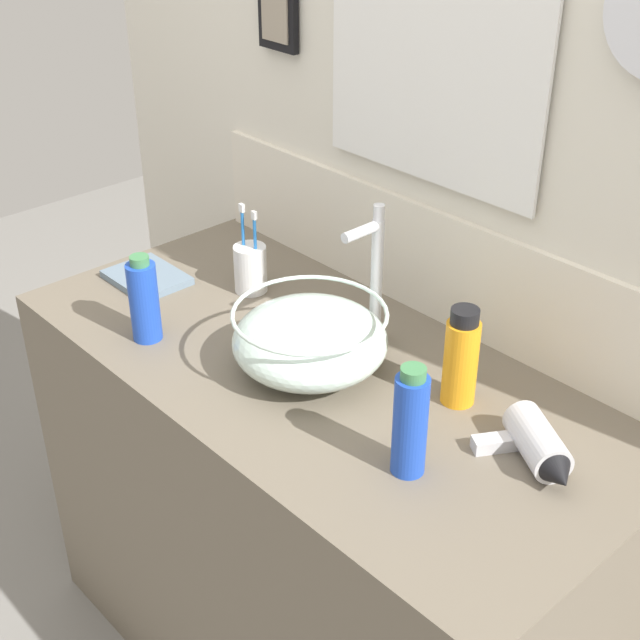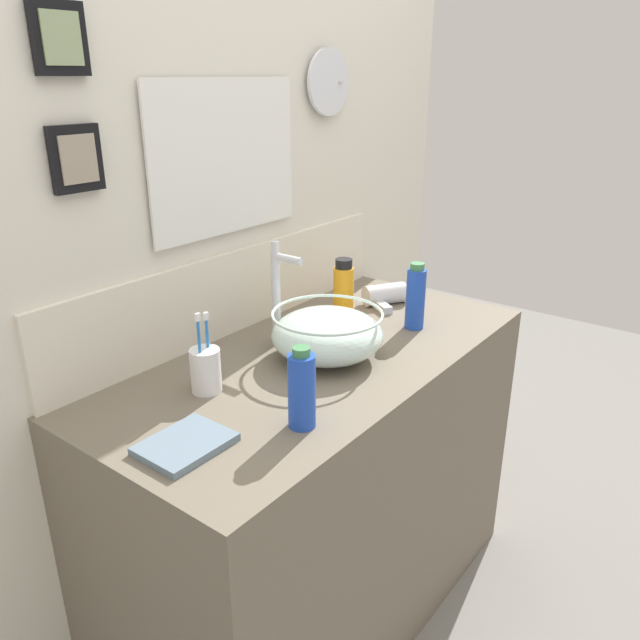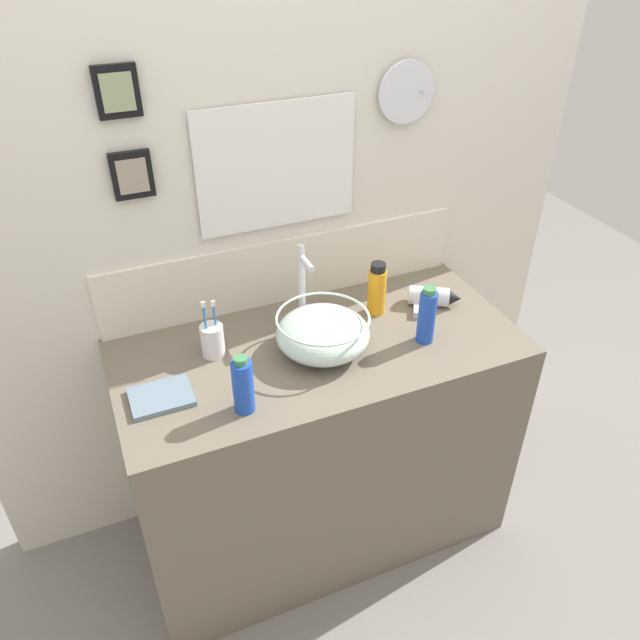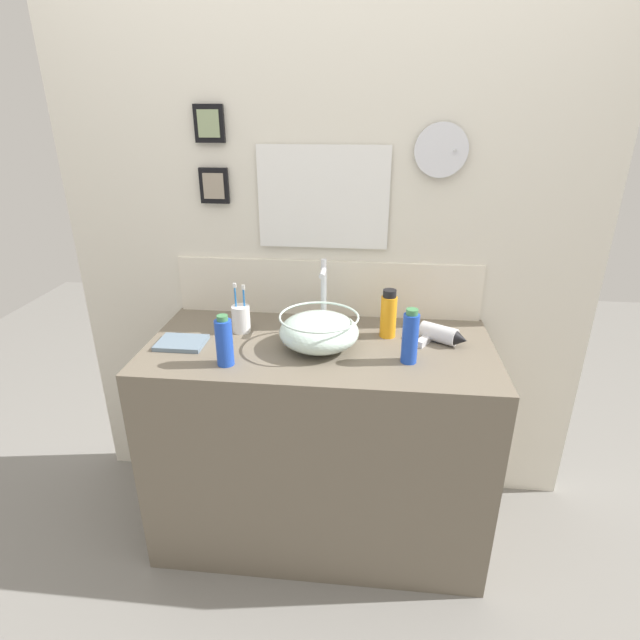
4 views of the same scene
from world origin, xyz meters
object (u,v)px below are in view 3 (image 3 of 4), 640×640
(faucet, at_px, (304,281))
(lotion_bottle, at_px, (427,316))
(glass_bowl_sink, at_px, (324,333))
(soap_dispenser, at_px, (243,386))
(hand_towel, at_px, (161,397))
(hair_drier, at_px, (432,298))
(toothbrush_cup, at_px, (212,340))
(shampoo_bottle, at_px, (377,289))

(faucet, xyz_separation_m, lotion_bottle, (0.32, -0.24, -0.07))
(glass_bowl_sink, distance_m, lotion_bottle, 0.33)
(soap_dispenser, xyz_separation_m, hand_towel, (-0.21, 0.13, -0.08))
(hair_drier, relative_size, soap_dispenser, 1.10)
(toothbrush_cup, xyz_separation_m, shampoo_bottle, (0.57, 0.01, 0.04))
(glass_bowl_sink, distance_m, shampoo_bottle, 0.28)
(faucet, bearing_deg, hair_drier, -9.72)
(toothbrush_cup, height_order, lotion_bottle, toothbrush_cup)
(glass_bowl_sink, distance_m, hair_drier, 0.46)
(hair_drier, xyz_separation_m, toothbrush_cup, (-0.77, 0.03, 0.02))
(shampoo_bottle, bearing_deg, hair_drier, -11.23)
(faucet, xyz_separation_m, hair_drier, (0.45, -0.08, -0.13))
(hand_towel, bearing_deg, shampoo_bottle, 11.73)
(lotion_bottle, height_order, shampoo_bottle, lotion_bottle)
(soap_dispenser, bearing_deg, hair_drier, 18.39)
(hair_drier, bearing_deg, faucet, 170.28)
(toothbrush_cup, distance_m, soap_dispenser, 0.28)
(hand_towel, bearing_deg, lotion_bottle, -3.29)
(hair_drier, distance_m, hand_towel, 0.97)
(faucet, relative_size, soap_dispenser, 1.58)
(hair_drier, relative_size, toothbrush_cup, 1.00)
(toothbrush_cup, bearing_deg, lotion_bottle, -16.70)
(hair_drier, relative_size, shampoo_bottle, 1.06)
(hair_drier, relative_size, hand_towel, 1.15)
(toothbrush_cup, distance_m, lotion_bottle, 0.67)
(faucet, relative_size, lotion_bottle, 1.46)
(shampoo_bottle, bearing_deg, glass_bowl_sink, -152.70)
(glass_bowl_sink, relative_size, faucet, 1.02)
(shampoo_bottle, distance_m, soap_dispenser, 0.63)
(shampoo_bottle, bearing_deg, hand_towel, -168.27)
(faucet, bearing_deg, soap_dispenser, -133.25)
(toothbrush_cup, bearing_deg, hand_towel, -143.13)
(glass_bowl_sink, relative_size, soap_dispenser, 1.60)
(faucet, height_order, hair_drier, faucet)
(glass_bowl_sink, height_order, toothbrush_cup, toothbrush_cup)
(faucet, height_order, hand_towel, faucet)
(glass_bowl_sink, height_order, shampoo_bottle, shampoo_bottle)
(toothbrush_cup, bearing_deg, hair_drier, -1.87)
(toothbrush_cup, relative_size, soap_dispenser, 1.10)
(shampoo_bottle, xyz_separation_m, soap_dispenser, (-0.56, -0.29, -0.00))
(toothbrush_cup, height_order, hand_towel, toothbrush_cup)
(lotion_bottle, distance_m, shampoo_bottle, 0.22)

